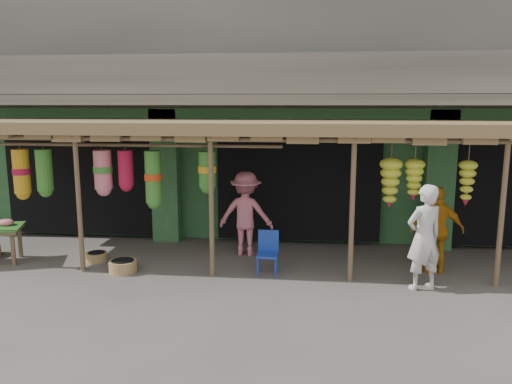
# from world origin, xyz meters

# --- Properties ---
(ground) EXTENTS (80.00, 80.00, 0.00)m
(ground) POSITION_xyz_m (0.00, 0.00, 0.00)
(ground) COLOR #514C47
(ground) RESTS_ON ground
(building) EXTENTS (16.40, 6.80, 7.00)m
(building) POSITION_xyz_m (-0.00, 4.87, 3.37)
(building) COLOR gray
(building) RESTS_ON ground
(awning) EXTENTS (14.00, 2.70, 2.79)m
(awning) POSITION_xyz_m (-0.16, 0.80, 2.57)
(awning) COLOR brown
(awning) RESTS_ON ground
(blue_chair) EXTENTS (0.39, 0.40, 0.81)m
(blue_chair) POSITION_xyz_m (-0.49, 0.01, 0.45)
(blue_chair) COLOR #18369E
(blue_chair) RESTS_ON ground
(basket_left) EXTENTS (0.62, 0.62, 0.22)m
(basket_left) POSITION_xyz_m (-3.21, -0.20, 0.11)
(basket_left) COLOR olive
(basket_left) RESTS_ON ground
(basket_right) EXTENTS (0.47, 0.47, 0.19)m
(basket_right) POSITION_xyz_m (-3.96, 0.33, 0.09)
(basket_right) COLOR olive
(basket_right) RESTS_ON ground
(person_front) EXTENTS (0.78, 0.67, 1.81)m
(person_front) POSITION_xyz_m (2.19, -0.47, 0.91)
(person_front) COLOR silver
(person_front) RESTS_ON ground
(person_vendor) EXTENTS (0.98, 0.45, 1.64)m
(person_vendor) POSITION_xyz_m (2.61, 0.42, 0.82)
(person_vendor) COLOR #C57912
(person_vendor) RESTS_ON ground
(person_shopper) EXTENTS (1.18, 0.74, 1.75)m
(person_shopper) POSITION_xyz_m (-1.05, 1.14, 0.87)
(person_shopper) COLOR #D26F7E
(person_shopper) RESTS_ON ground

